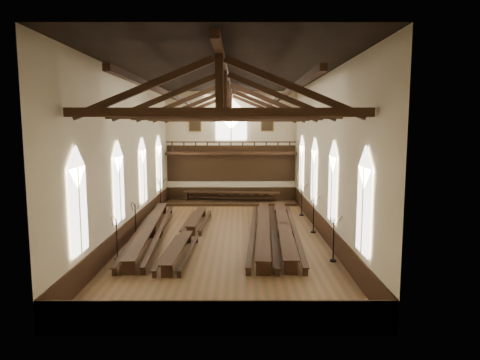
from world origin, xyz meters
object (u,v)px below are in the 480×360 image
object	(u,v)px
high_table	(231,193)
candelabrum_right_near	(333,248)
refectory_row_d	(284,226)
candelabrum_right_far	(302,206)
dais	(231,202)
candelabrum_left_far	(160,202)
refectory_row_a	(149,227)
refectory_row_b	(189,231)
candelabrum_right_mid	(313,222)
refectory_row_c	(264,227)
candelabrum_left_mid	(136,228)
candelabrum_left_near	(117,247)

from	to	relation	value
high_table	candelabrum_right_near	size ratio (longest dim) A/B	3.68
refectory_row_d	candelabrum_right_far	bearing A→B (deg)	71.78
dais	candelabrum_left_far	bearing A→B (deg)	-143.18
candelabrum_right_near	high_table	bearing A→B (deg)	108.38
refectory_row_d	dais	bearing A→B (deg)	107.03
refectory_row_a	refectory_row_d	bearing A→B (deg)	0.98
dais	candelabrum_right_far	distance (m)	7.76
refectory_row_b	candelabrum_right_far	distance (m)	10.51
refectory_row_d	dais	world-z (taller)	refectory_row_d
candelabrum_right_near	refectory_row_a	bearing A→B (deg)	154.49
refectory_row_d	candelabrum_right_mid	size ratio (longest dim) A/B	6.28
dais	candelabrum_right_far	bearing A→B (deg)	-44.43
candelabrum_right_near	candelabrum_right_far	world-z (taller)	candelabrum_right_far
refectory_row_c	refectory_row_a	bearing A→B (deg)	179.95
candelabrum_right_near	candelabrum_right_mid	xyz separation A→B (m)	(0.00, 5.91, 0.01)
candelabrum_left_far	candelabrum_right_mid	bearing A→B (deg)	-30.45
candelabrum_left_far	candelabrum_right_far	size ratio (longest dim) A/B	1.12
refectory_row_c	candelabrum_left_far	xyz separation A→B (m)	(-7.83, 7.46, 0.26)
candelabrum_right_far	candelabrum_left_far	bearing A→B (deg)	173.66
refectory_row_a	dais	xyz separation A→B (m)	(4.92, 11.63, -0.47)
candelabrum_right_mid	refectory_row_d	bearing A→B (deg)	-158.59
refectory_row_b	candelabrum_left_mid	xyz separation A→B (m)	(-3.23, -0.03, 0.21)
candelabrum_left_mid	refectory_row_c	bearing A→B (deg)	5.56
refectory_row_d	candelabrum_left_mid	bearing A→B (deg)	-174.27
refectory_row_a	dais	world-z (taller)	refectory_row_a
refectory_row_d	candelabrum_right_far	xyz separation A→B (m)	(2.00, 6.08, 0.15)
refectory_row_c	refectory_row_d	bearing A→B (deg)	6.77
candelabrum_left_far	candelabrum_right_near	xyz separation A→B (m)	(11.10, -12.43, -0.12)
refectory_row_c	candelabrum_left_near	world-z (taller)	candelabrum_left_near
dais	candelabrum_right_far	size ratio (longest dim) A/B	4.61
candelabrum_right_mid	refectory_row_c	bearing A→B (deg)	-164.02
candelabrum_left_near	candelabrum_right_near	xyz separation A→B (m)	(11.10, -0.24, 0.02)
refectory_row_b	candelabrum_left_near	world-z (taller)	candelabrum_left_near
candelabrum_left_mid	dais	bearing A→B (deg)	65.77
candelabrum_left_far	candelabrum_right_far	world-z (taller)	candelabrum_left_far
refectory_row_b	dais	xyz separation A→B (m)	(2.35, 12.37, -0.39)
high_table	candelabrum_left_mid	distance (m)	13.60
refectory_row_a	refectory_row_d	distance (m)	8.44
dais	candelabrum_left_near	xyz separation A→B (m)	(-5.58, -16.38, 0.59)
high_table	candelabrum_right_mid	world-z (taller)	candelabrum_right_mid
refectory_row_a	refectory_row_b	bearing A→B (deg)	-16.09
candelabrum_left_near	refectory_row_a	bearing A→B (deg)	82.03
refectory_row_b	candelabrum_left_mid	world-z (taller)	candelabrum_left_mid
refectory_row_c	high_table	bearing A→B (deg)	100.96
refectory_row_a	candelabrum_right_near	size ratio (longest dim) A/B	6.26
refectory_row_a	candelabrum_right_mid	size ratio (longest dim) A/B	6.14
refectory_row_d	high_table	distance (m)	12.02
refectory_row_b	candelabrum_left_far	xyz separation A→B (m)	(-3.23, 8.19, 0.34)
candelabrum_left_near	refectory_row_c	bearing A→B (deg)	31.16
refectory_row_a	refectory_row_b	world-z (taller)	refectory_row_a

